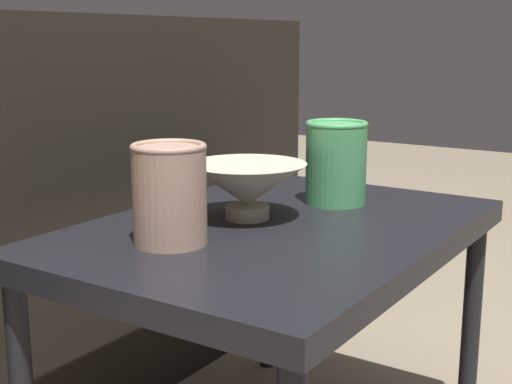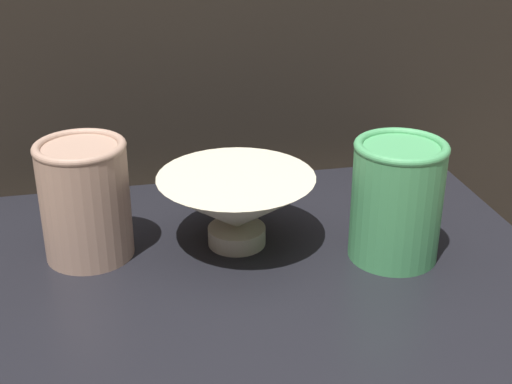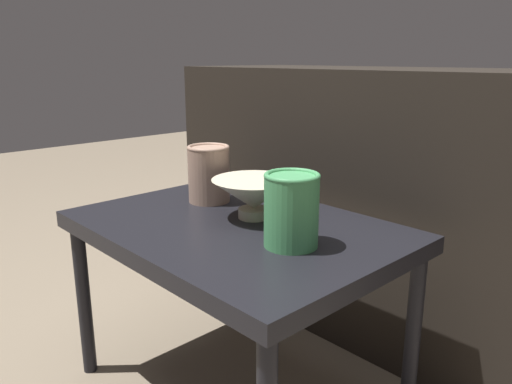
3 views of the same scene
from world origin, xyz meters
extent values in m
cube|color=black|center=(0.00, 0.00, 0.45)|extent=(0.77, 0.55, 0.04)
cylinder|color=black|center=(-0.35, 0.24, 0.21)|extent=(0.04, 0.04, 0.43)
cylinder|color=black|center=(0.35, 0.24, 0.21)|extent=(0.04, 0.04, 0.43)
cube|color=black|center=(0.00, 0.61, 0.41)|extent=(1.39, 0.50, 0.82)
cylinder|color=beige|center=(0.00, 0.06, 0.48)|extent=(0.08, 0.08, 0.02)
cone|color=beige|center=(0.00, 0.06, 0.53)|extent=(0.21, 0.21, 0.07)
cylinder|color=tan|center=(-0.19, 0.07, 0.54)|extent=(0.11, 0.11, 0.15)
torus|color=tan|center=(-0.19, 0.07, 0.61)|extent=(0.11, 0.11, 0.01)
cylinder|color=#47995B|center=(0.19, -0.01, 0.54)|extent=(0.11, 0.11, 0.15)
torus|color=#47995B|center=(0.19, -0.01, 0.62)|extent=(0.12, 0.12, 0.01)
camera|label=1|loc=(-0.99, -0.61, 0.77)|focal=50.00mm
camera|label=2|loc=(-0.15, -0.76, 0.93)|focal=50.00mm
camera|label=3|loc=(0.85, -0.74, 0.85)|focal=35.00mm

